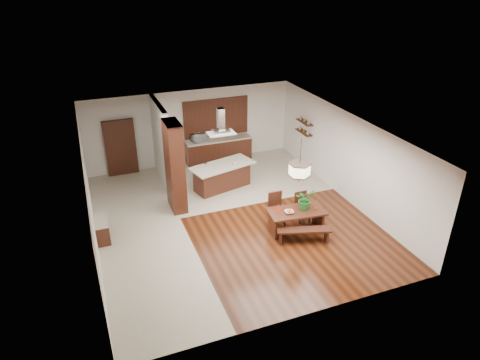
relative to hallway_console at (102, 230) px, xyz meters
name	(u,v)px	position (x,y,z in m)	size (l,w,h in m)	color
room_shell	(230,157)	(3.81, -0.20, 1.75)	(9.00, 9.04, 2.92)	#351609
tile_hallway	(142,235)	(1.06, -0.20, -0.31)	(2.50, 9.00, 0.01)	#BCB49D
tile_kitchen	(240,178)	(5.06, 2.30, -0.31)	(5.50, 4.00, 0.01)	#BCB49D
soffit_band	(230,130)	(3.81, -0.20, 2.57)	(8.00, 9.00, 0.02)	#36190D
partition_pier	(175,167)	(2.41, 1.00, 1.14)	(0.45, 1.00, 2.90)	black
partition_stub	(161,143)	(2.41, 3.10, 1.14)	(0.18, 2.40, 2.90)	silver
hallway_console	(102,230)	(0.00, 0.00, 0.00)	(0.37, 0.88, 0.63)	black
hallway_doorway	(121,148)	(1.11, 4.20, 0.74)	(1.10, 0.20, 2.10)	black
rear_counter	(219,150)	(4.81, 4.00, 0.16)	(2.60, 0.62, 0.95)	black
kitchen_window	(216,117)	(4.81, 4.26, 1.44)	(2.60, 0.08, 1.50)	#A65E31
shelf_lower	(304,132)	(7.68, 2.40, 1.08)	(0.26, 0.90, 0.04)	black
shelf_upper	(304,122)	(7.68, 2.40, 1.49)	(0.26, 0.90, 0.04)	black
dining_table	(296,216)	(5.34, -1.57, 0.19)	(1.72, 0.99, 0.68)	black
dining_bench	(303,235)	(5.28, -2.16, -0.10)	(1.51, 0.33, 0.42)	black
dining_chair_left	(277,209)	(4.99, -1.03, 0.18)	(0.44, 0.44, 1.00)	black
dining_chair_right	(303,207)	(5.80, -1.12, 0.14)	(0.40, 0.40, 0.91)	black
pendant_lantern	(300,161)	(5.34, -1.57, 1.93)	(0.64, 0.64, 1.31)	#FFE9C3
foliage_plant	(305,199)	(5.60, -1.53, 0.67)	(0.54, 0.47, 0.60)	#226825
fruit_bowl	(289,212)	(5.08, -1.61, 0.40)	(0.26, 0.26, 0.06)	beige
napkin_cone	(278,207)	(4.83, -1.40, 0.49)	(0.15, 0.15, 0.24)	red
gold_ornament	(316,209)	(5.85, -1.77, 0.41)	(0.06, 0.06, 0.09)	gold
kitchen_island	(222,176)	(4.19, 1.76, 0.15)	(2.38, 1.49, 0.91)	black
range_hood	(221,121)	(4.19, 1.77, 2.15)	(0.90, 0.55, 0.87)	silver
island_cup	(235,163)	(4.61, 1.63, 0.64)	(0.11, 0.11, 0.09)	silver
microwave	(199,138)	(4.04, 4.04, 0.79)	(0.55, 0.37, 0.30)	#B1B3B8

